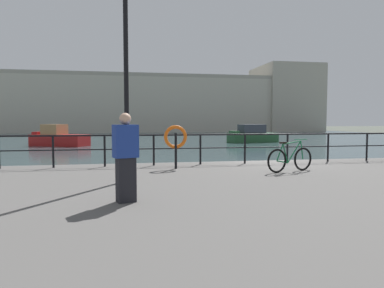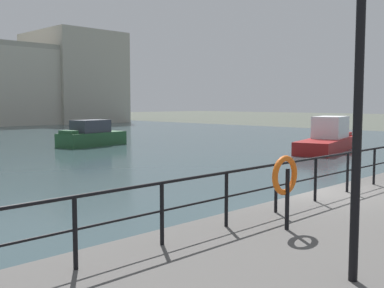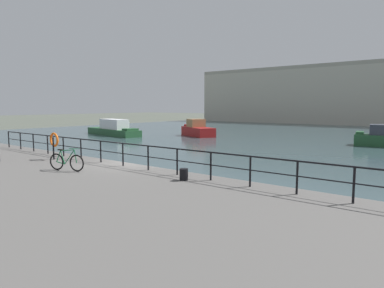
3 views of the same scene
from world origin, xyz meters
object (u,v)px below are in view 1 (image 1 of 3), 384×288
parked_bicycle (290,159)px  moored_small_launch (252,135)px  life_ring_stand (176,138)px  quay_lamp_post (126,50)px  moored_harbor_tender (58,138)px  standing_person (126,157)px  harbor_building (181,105)px

parked_bicycle → moored_small_launch: bearing=54.2°
moored_small_launch → life_ring_stand: 26.78m
moored_small_launch → quay_lamp_post: (-12.98, -26.30, 3.30)m
moored_harbor_tender → parked_bicycle: 26.13m
parked_bicycle → standing_person: standing_person is taller
standing_person → life_ring_stand: bearing=-37.7°
harbor_building → parked_bicycle: 63.84m
moored_small_launch → life_ring_stand: (-11.44, -24.19, 0.96)m
harbor_building → moored_harbor_tender: 43.57m
harbor_building → moored_small_launch: (1.87, -37.82, -4.88)m
life_ring_stand → quay_lamp_post: (-1.54, -2.11, 2.34)m
harbor_building → moored_small_launch: 38.18m
harbor_building → life_ring_stand: bearing=-98.8°
harbor_building → parked_bicycle: bearing=-95.6°
moored_small_launch → standing_person: 31.50m
standing_person → moored_small_launch: bearing=-43.0°
moored_harbor_tender → quay_lamp_post: size_ratio=1.04×
parked_bicycle → quay_lamp_post: 5.70m
moored_harbor_tender → parked_bicycle: bearing=141.9°
parked_bicycle → life_ring_stand: life_ring_stand is taller
harbor_building → moored_harbor_tender: size_ratio=12.68×
moored_small_launch → parked_bicycle: (-8.14, -25.55, 0.37)m
life_ring_stand → moored_harbor_tender: bearing=109.1°
parked_bicycle → life_ring_stand: bearing=139.4°
standing_person → parked_bicycle: bearing=-75.9°
parked_bicycle → life_ring_stand: (-3.31, 1.36, 0.59)m
moored_harbor_tender → life_ring_stand: (7.72, -22.32, 0.99)m
parked_bicycle → life_ring_stand: size_ratio=1.22×
moored_small_launch → standing_person: standing_person is taller
moored_harbor_tender → life_ring_stand: bearing=136.1°
moored_harbor_tender → parked_bicycle: size_ratio=3.23×
parked_bicycle → standing_person: (-4.86, -3.13, 0.47)m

